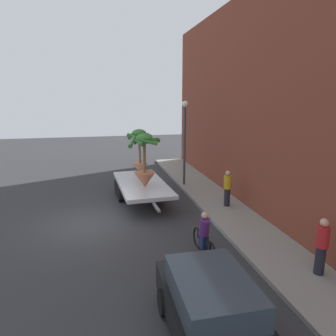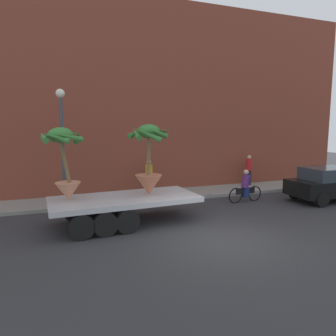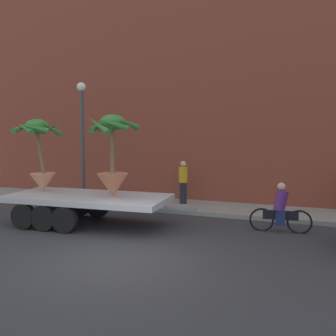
{
  "view_description": "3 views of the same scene",
  "coord_description": "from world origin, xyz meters",
  "px_view_note": "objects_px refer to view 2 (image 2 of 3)",
  "views": [
    {
      "loc": [
        12.51,
        0.51,
        5.18
      ],
      "look_at": [
        -0.97,
        3.55,
        2.0
      ],
      "focal_mm": 33.01,
      "sensor_mm": 36.0,
      "label": 1
    },
    {
      "loc": [
        -4.7,
        -8.2,
        3.49
      ],
      "look_at": [
        -0.57,
        3.11,
        1.86
      ],
      "focal_mm": 33.19,
      "sensor_mm": 36.0,
      "label": 2
    },
    {
      "loc": [
        4.17,
        -7.82,
        3.07
      ],
      "look_at": [
        0.13,
        3.07,
        1.9
      ],
      "focal_mm": 40.15,
      "sensor_mm": 36.0,
      "label": 3
    }
  ],
  "objects_px": {
    "potted_palm_middle": "(64,161)",
    "street_lamp": "(62,132)",
    "potted_palm_rear": "(149,162)",
    "cyclist": "(245,188)",
    "parked_car": "(330,183)",
    "pedestrian_near_gate": "(149,176)",
    "pedestrian_far_left": "(249,170)",
    "flatbed_trailer": "(118,204)"
  },
  "relations": [
    {
      "from": "potted_palm_middle",
      "to": "street_lamp",
      "type": "distance_m",
      "value": 2.75
    },
    {
      "from": "potted_palm_rear",
      "to": "cyclist",
      "type": "relative_size",
      "value": 1.4
    },
    {
      "from": "parked_car",
      "to": "pedestrian_near_gate",
      "type": "distance_m",
      "value": 8.58
    },
    {
      "from": "potted_palm_rear",
      "to": "pedestrian_near_gate",
      "type": "relative_size",
      "value": 1.51
    },
    {
      "from": "potted_palm_middle",
      "to": "pedestrian_far_left",
      "type": "height_order",
      "value": "potted_palm_middle"
    },
    {
      "from": "street_lamp",
      "to": "potted_palm_middle",
      "type": "bearing_deg",
      "value": -90.66
    },
    {
      "from": "potted_palm_rear",
      "to": "potted_palm_middle",
      "type": "xyz_separation_m",
      "value": [
        -2.91,
        0.16,
        0.15
      ]
    },
    {
      "from": "potted_palm_rear",
      "to": "street_lamp",
      "type": "relative_size",
      "value": 0.53
    },
    {
      "from": "cyclist",
      "to": "street_lamp",
      "type": "relative_size",
      "value": 0.38
    },
    {
      "from": "flatbed_trailer",
      "to": "pedestrian_near_gate",
      "type": "height_order",
      "value": "pedestrian_near_gate"
    },
    {
      "from": "potted_palm_rear",
      "to": "cyclist",
      "type": "xyz_separation_m",
      "value": [
        5.0,
        1.24,
        -1.53
      ]
    },
    {
      "from": "flatbed_trailer",
      "to": "pedestrian_near_gate",
      "type": "relative_size",
      "value": 3.66
    },
    {
      "from": "pedestrian_far_left",
      "to": "parked_car",
      "type": "bearing_deg",
      "value": -65.8
    },
    {
      "from": "pedestrian_near_gate",
      "to": "flatbed_trailer",
      "type": "bearing_deg",
      "value": -120.96
    },
    {
      "from": "cyclist",
      "to": "potted_palm_rear",
      "type": "bearing_deg",
      "value": -166.09
    },
    {
      "from": "potted_palm_middle",
      "to": "parked_car",
      "type": "xyz_separation_m",
      "value": [
        11.78,
        -0.06,
        -1.52
      ]
    },
    {
      "from": "pedestrian_far_left",
      "to": "pedestrian_near_gate",
      "type": "bearing_deg",
      "value": -177.15
    },
    {
      "from": "parked_car",
      "to": "pedestrian_near_gate",
      "type": "xyz_separation_m",
      "value": [
        -7.76,
        3.64,
        0.22
      ]
    },
    {
      "from": "pedestrian_far_left",
      "to": "street_lamp",
      "type": "height_order",
      "value": "street_lamp"
    },
    {
      "from": "street_lamp",
      "to": "parked_car",
      "type": "bearing_deg",
      "value": -12.75
    },
    {
      "from": "potted_palm_rear",
      "to": "parked_car",
      "type": "height_order",
      "value": "potted_palm_rear"
    },
    {
      "from": "cyclist",
      "to": "pedestrian_far_left",
      "type": "xyz_separation_m",
      "value": [
        2.09,
        2.8,
        0.37
      ]
    },
    {
      "from": "potted_palm_middle",
      "to": "pedestrian_far_left",
      "type": "distance_m",
      "value": 10.81
    },
    {
      "from": "flatbed_trailer",
      "to": "parked_car",
      "type": "relative_size",
      "value": 1.53
    },
    {
      "from": "pedestrian_far_left",
      "to": "street_lamp",
      "type": "relative_size",
      "value": 0.35
    },
    {
      "from": "cyclist",
      "to": "street_lamp",
      "type": "bearing_deg",
      "value": 169.13
    },
    {
      "from": "pedestrian_near_gate",
      "to": "parked_car",
      "type": "bearing_deg",
      "value": -25.14
    },
    {
      "from": "pedestrian_near_gate",
      "to": "street_lamp",
      "type": "relative_size",
      "value": 0.35
    },
    {
      "from": "flatbed_trailer",
      "to": "potted_palm_rear",
      "type": "bearing_deg",
      "value": 2.23
    },
    {
      "from": "pedestrian_near_gate",
      "to": "street_lamp",
      "type": "height_order",
      "value": "street_lamp"
    },
    {
      "from": "pedestrian_far_left",
      "to": "cyclist",
      "type": "bearing_deg",
      "value": -126.79
    },
    {
      "from": "cyclist",
      "to": "parked_car",
      "type": "height_order",
      "value": "parked_car"
    },
    {
      "from": "potted_palm_middle",
      "to": "parked_car",
      "type": "height_order",
      "value": "potted_palm_middle"
    },
    {
      "from": "flatbed_trailer",
      "to": "pedestrian_far_left",
      "type": "xyz_separation_m",
      "value": [
        8.26,
        4.08,
        0.29
      ]
    },
    {
      "from": "pedestrian_far_left",
      "to": "potted_palm_rear",
      "type": "bearing_deg",
      "value": -150.36
    },
    {
      "from": "cyclist",
      "to": "pedestrian_near_gate",
      "type": "bearing_deg",
      "value": 147.36
    },
    {
      "from": "flatbed_trailer",
      "to": "pedestrian_near_gate",
      "type": "xyz_separation_m",
      "value": [
        2.27,
        3.78,
        0.29
      ]
    },
    {
      "from": "parked_car",
      "to": "street_lamp",
      "type": "height_order",
      "value": "street_lamp"
    },
    {
      "from": "potted_palm_middle",
      "to": "pedestrian_near_gate",
      "type": "distance_m",
      "value": 5.54
    },
    {
      "from": "potted_palm_middle",
      "to": "parked_car",
      "type": "bearing_deg",
      "value": -0.3
    },
    {
      "from": "street_lamp",
      "to": "flatbed_trailer",
      "type": "bearing_deg",
      "value": -58.5
    },
    {
      "from": "potted_palm_rear",
      "to": "potted_palm_middle",
      "type": "height_order",
      "value": "potted_palm_rear"
    }
  ]
}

